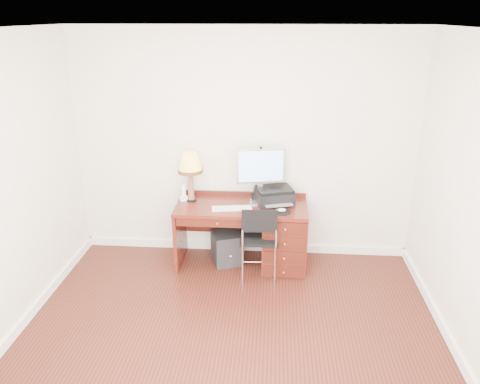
# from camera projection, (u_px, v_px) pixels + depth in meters

# --- Properties ---
(ground) EXTENTS (4.00, 4.00, 0.00)m
(ground) POSITION_uv_depth(u_px,v_px,m) (230.00, 338.00, 4.32)
(ground) COLOR #34120B
(ground) RESTS_ON ground
(room_shell) EXTENTS (4.00, 4.00, 4.00)m
(room_shell) POSITION_uv_depth(u_px,v_px,m) (236.00, 295.00, 4.89)
(room_shell) COLOR white
(room_shell) RESTS_ON ground
(desk) EXTENTS (1.50, 0.67, 0.75)m
(desk) POSITION_uv_depth(u_px,v_px,m) (269.00, 233.00, 5.45)
(desk) COLOR #5A1C13
(desk) RESTS_ON ground
(monitor) EXTENTS (0.55, 0.23, 0.64)m
(monitor) POSITION_uv_depth(u_px,v_px,m) (261.00, 169.00, 5.32)
(monitor) COLOR silver
(monitor) RESTS_ON desk
(keyboard) EXTENTS (0.46, 0.19, 0.02)m
(keyboard) POSITION_uv_depth(u_px,v_px,m) (232.00, 208.00, 5.25)
(keyboard) COLOR white
(keyboard) RESTS_ON desk
(mouse_pad) EXTENTS (0.21, 0.21, 0.04)m
(mouse_pad) POSITION_uv_depth(u_px,v_px,m) (282.00, 211.00, 5.17)
(mouse_pad) COLOR black
(mouse_pad) RESTS_ON desk
(printer) EXTENTS (0.49, 0.43, 0.18)m
(printer) POSITION_uv_depth(u_px,v_px,m) (274.00, 195.00, 5.40)
(printer) COLOR black
(printer) RESTS_ON desk
(leg_lamp) EXTENTS (0.29, 0.29, 0.59)m
(leg_lamp) POSITION_uv_depth(u_px,v_px,m) (190.00, 166.00, 5.34)
(leg_lamp) COLOR black
(leg_lamp) RESTS_ON desk
(phone) EXTENTS (0.11, 0.11, 0.19)m
(phone) POSITION_uv_depth(u_px,v_px,m) (184.00, 196.00, 5.49)
(phone) COLOR white
(phone) RESTS_ON desk
(pen_cup) EXTENTS (0.08, 0.08, 0.09)m
(pen_cup) POSITION_uv_depth(u_px,v_px,m) (255.00, 197.00, 5.48)
(pen_cup) COLOR black
(pen_cup) RESTS_ON desk
(chair) EXTENTS (0.44, 0.45, 0.89)m
(chair) POSITION_uv_depth(u_px,v_px,m) (258.00, 235.00, 5.12)
(chair) COLOR black
(chair) RESTS_ON ground
(equipment_box) EXTENTS (0.42, 0.42, 0.38)m
(equipment_box) POSITION_uv_depth(u_px,v_px,m) (227.00, 248.00, 5.58)
(equipment_box) COLOR black
(equipment_box) RESTS_ON ground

